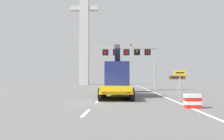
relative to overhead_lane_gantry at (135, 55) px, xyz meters
The scene contains 9 objects.
ground 16.99m from the overhead_lane_gantry, 104.16° to the right, with size 112.00×112.00×0.00m, color slate.
lane_markings 15.24m from the overhead_lane_gantry, 107.19° to the left, with size 0.20×72.64×0.01m.
edge_line_right 7.08m from the overhead_lane_gantry, 57.02° to the right, with size 0.20×63.00×0.01m, color silver.
overhead_lane_gantry is the anchor object (origin of this frame).
heavy_haul_truck_yellow 9.40m from the overhead_lane_gantry, 107.24° to the right, with size 3.09×14.08×5.30m.
exit_sign_yellow 12.42m from the overhead_lane_gantry, 70.66° to the right, with size 1.22×0.15×2.77m.
tourist_info_sign_brown 10.83m from the overhead_lane_gantry, 65.25° to the right, with size 1.86×0.15×2.24m.
crash_barrier_striped 20.20m from the overhead_lane_gantry, 82.99° to the right, with size 1.02×0.55×0.90m.
bridge_pylon_distant 36.65m from the overhead_lane_gantry, 114.08° to the left, with size 9.00×2.00×39.09m.
Camera 1 is at (1.66, -17.27, 1.90)m, focal length 32.71 mm.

